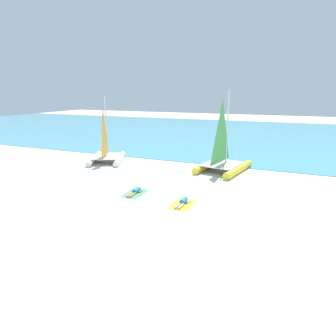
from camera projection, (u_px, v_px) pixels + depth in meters
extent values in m
plane|color=silver|center=(190.00, 169.00, 23.80)|extent=(120.00, 120.00, 0.00)
cube|color=#4C9EB7|center=(236.00, 134.00, 43.23)|extent=(120.00, 40.00, 0.05)
cylinder|color=yellow|center=(209.00, 165.00, 23.86)|extent=(1.49, 4.83, 0.55)
cylinder|color=yellow|center=(238.00, 169.00, 22.50)|extent=(1.49, 4.83, 0.55)
cube|color=silver|center=(222.00, 164.00, 22.92)|extent=(3.08, 3.52, 0.07)
cylinder|color=silver|center=(227.00, 127.00, 22.74)|extent=(0.11, 0.11, 5.73)
pyramid|color=#4CA54C|center=(221.00, 131.00, 21.88)|extent=(0.57, 2.48, 4.81)
cylinder|color=white|center=(94.00, 159.00, 26.13)|extent=(2.19, 4.23, 0.50)
cylinder|color=white|center=(120.00, 159.00, 26.16)|extent=(2.19, 4.23, 0.50)
cube|color=silver|center=(106.00, 156.00, 25.87)|extent=(3.22, 3.49, 0.06)
cylinder|color=silver|center=(106.00, 126.00, 25.82)|extent=(0.10, 0.10, 5.23)
pyramid|color=orange|center=(104.00, 130.00, 24.86)|extent=(0.97, 2.14, 4.39)
cube|color=#4CB266|center=(135.00, 193.00, 18.00)|extent=(1.10, 1.90, 0.01)
cylinder|color=#268CCC|center=(136.00, 190.00, 18.13)|extent=(0.30, 0.62, 0.30)
sphere|color=tan|center=(139.00, 188.00, 18.50)|extent=(0.22, 0.22, 0.22)
cylinder|color=tan|center=(130.00, 194.00, 17.61)|extent=(0.14, 0.78, 0.14)
cylinder|color=tan|center=(133.00, 195.00, 17.54)|extent=(0.14, 0.78, 0.14)
cylinder|color=tan|center=(135.00, 190.00, 18.38)|extent=(0.10, 0.45, 0.10)
cylinder|color=tan|center=(141.00, 191.00, 18.21)|extent=(0.10, 0.45, 0.10)
cube|color=yellow|center=(182.00, 204.00, 16.26)|extent=(1.15, 1.93, 0.01)
cylinder|color=#268CCC|center=(184.00, 201.00, 16.40)|extent=(0.32, 0.63, 0.30)
sphere|color=#D8AD84|center=(186.00, 198.00, 16.76)|extent=(0.22, 0.22, 0.22)
cylinder|color=#D8AD84|center=(178.00, 206.00, 15.88)|extent=(0.16, 0.78, 0.14)
cylinder|color=#D8AD84|center=(181.00, 206.00, 15.81)|extent=(0.16, 0.78, 0.14)
cylinder|color=#D8AD84|center=(181.00, 201.00, 16.65)|extent=(0.11, 0.45, 0.10)
cylinder|color=#D8AD84|center=(188.00, 202.00, 16.47)|extent=(0.11, 0.45, 0.10)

